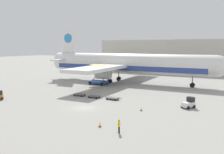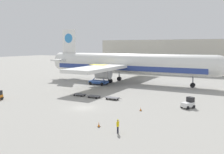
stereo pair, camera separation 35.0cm
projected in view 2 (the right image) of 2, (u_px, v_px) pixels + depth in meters
ground_plane at (84, 108)px, 45.77m from camera, size 400.00×400.00×0.00m
terminal_building at (204, 56)px, 106.77m from camera, size 90.00×18.20×14.00m
airplane_main at (125, 64)px, 77.02m from camera, size 58.03×48.00×17.00m
scissor_lift_loader at (99, 77)px, 73.36m from camera, size 5.20×3.36×5.90m
baggage_tug_foreground at (189, 103)px, 45.59m from camera, size 2.53×2.82×2.00m
baggage_dolly_lead at (80, 94)px, 56.73m from camera, size 3.74×1.66×0.48m
baggage_dolly_second at (94, 96)px, 54.64m from camera, size 3.74×1.66×0.48m
baggage_dolly_third at (112, 98)px, 52.87m from camera, size 3.74×1.66×0.48m
ground_crew_near at (118, 125)px, 32.41m from camera, size 0.24×0.57×1.85m
traffic_cone_near at (99, 124)px, 34.97m from camera, size 0.40×0.40×0.74m
traffic_cone_far at (141, 109)px, 43.64m from camera, size 0.40×0.40×0.66m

